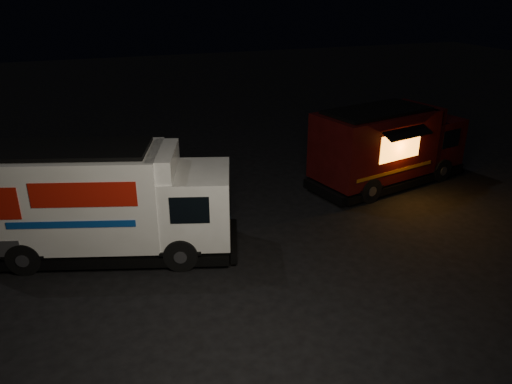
{
  "coord_description": "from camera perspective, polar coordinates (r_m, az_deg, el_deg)",
  "views": [
    {
      "loc": [
        -3.5,
        -10.28,
        6.65
      ],
      "look_at": [
        0.96,
        2.0,
        1.13
      ],
      "focal_mm": 35.0,
      "sensor_mm": 36.0,
      "label": 1
    }
  ],
  "objects": [
    {
      "name": "ground",
      "position": [
        12.74,
        -1.0,
        -8.58
      ],
      "size": [
        80.0,
        80.0,
        0.0
      ],
      "primitive_type": "plane",
      "color": "black",
      "rests_on": "ground"
    },
    {
      "name": "red_truck",
      "position": [
        18.11,
        15.02,
        5.2
      ],
      "size": [
        6.27,
        3.41,
        2.77
      ],
      "primitive_type": null,
      "rotation": [
        0.0,
        0.0,
        0.22
      ],
      "color": "#3A0A0A",
      "rests_on": "ground"
    },
    {
      "name": "white_truck",
      "position": [
        13.29,
        -16.36,
        -1.03
      ],
      "size": [
        6.84,
        4.04,
        2.93
      ],
      "primitive_type": null,
      "rotation": [
        0.0,
        0.0,
        -0.3
      ],
      "color": "white",
      "rests_on": "ground"
    }
  ]
}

